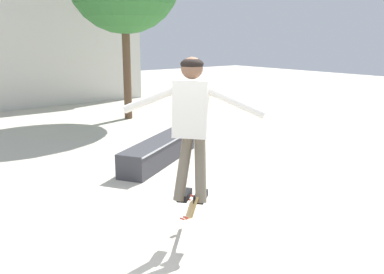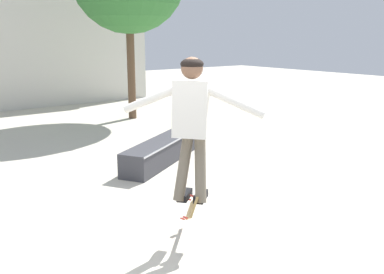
# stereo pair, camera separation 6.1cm
# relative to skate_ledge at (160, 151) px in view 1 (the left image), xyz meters

# --- Properties ---
(ground_plane) EXTENTS (40.00, 40.00, 0.00)m
(ground_plane) POSITION_rel_skate_ledge_xyz_m (-1.62, -2.71, -0.20)
(ground_plane) COLOR beige
(skate_ledge) EXTENTS (2.08, 1.50, 0.39)m
(skate_ledge) POSITION_rel_skate_ledge_xyz_m (0.00, 0.00, 0.00)
(skate_ledge) COLOR #38383D
(skate_ledge) RESTS_ON ground_plane
(skater) EXTENTS (0.94, 1.16, 1.43)m
(skater) POSITION_rel_skate_ledge_xyz_m (-1.39, -2.66, 1.14)
(skater) COLOR silver
(skateboard_flipping) EXTENTS (0.49, 0.63, 0.52)m
(skateboard_flipping) POSITION_rel_skate_ledge_xyz_m (-1.33, -2.57, 0.14)
(skateboard_flipping) COLOR #AD894C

